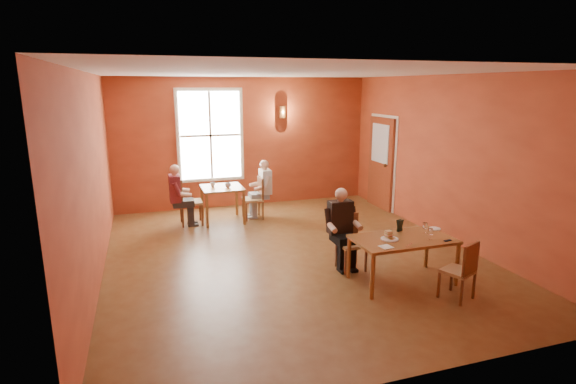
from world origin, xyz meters
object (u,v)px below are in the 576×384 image
object	(u,v)px
diner_white	(254,191)
chair_diner_main	(351,243)
chair_empty	(458,270)
diner_maroon	(189,195)
chair_diner_white	(253,198)
chair_diner_maroon	(191,201)
second_table	(223,204)
diner_main	(352,233)
main_table	(402,260)

from	to	relation	value
diner_white	chair_diner_main	bearing A→B (deg)	-166.35
chair_empty	diner_maroon	bearing A→B (deg)	100.98
chair_diner_white	chair_diner_maroon	world-z (taller)	chair_diner_maroon
chair_empty	chair_diner_white	xyz separation A→B (m)	(-1.72, 4.51, 0.04)
chair_empty	second_table	xyz separation A→B (m)	(-2.37, 4.51, -0.04)
diner_main	chair_diner_white	xyz separation A→B (m)	(-0.80, 3.20, -0.16)
chair_empty	chair_diner_maroon	size ratio (longest dim) A/B	0.83
main_table	chair_empty	xyz separation A→B (m)	(0.42, -0.69, 0.07)
main_table	chair_diner_main	xyz separation A→B (m)	(-0.50, 0.65, 0.09)
diner_white	chair_diner_maroon	xyz separation A→B (m)	(-1.33, 0.00, -0.11)
chair_empty	chair_diner_white	bearing A→B (deg)	87.78
main_table	chair_empty	size ratio (longest dim) A/B	1.75
diner_main	chair_diner_maroon	size ratio (longest dim) A/B	1.24
main_table	chair_empty	distance (m)	0.81
diner_main	chair_diner_maroon	distance (m)	3.83
chair_diner_white	chair_diner_main	bearing A→B (deg)	-165.84
chair_diner_main	second_table	distance (m)	3.48
diner_white	diner_maroon	bearing A→B (deg)	90.00
chair_empty	diner_maroon	size ratio (longest dim) A/B	0.66
second_table	diner_white	xyz separation A→B (m)	(0.68, 0.00, 0.23)
chair_diner_maroon	diner_maroon	xyz separation A→B (m)	(-0.03, 0.00, 0.13)
chair_diner_main	chair_diner_white	xyz separation A→B (m)	(-0.80, 3.17, 0.02)
chair_diner_main	chair_empty	xyz separation A→B (m)	(0.92, -1.34, -0.02)
main_table	chair_diner_maroon	world-z (taller)	chair_diner_maroon
main_table	chair_diner_white	size ratio (longest dim) A/B	1.59
main_table	diner_main	bearing A→B (deg)	128.88
chair_diner_white	diner_white	size ratio (longest dim) A/B	0.74
chair_diner_main	diner_white	world-z (taller)	diner_white
chair_empty	diner_maroon	world-z (taller)	diner_maroon
second_table	diner_white	distance (m)	0.72
diner_main	diner_white	bearing A→B (deg)	-76.47
second_table	chair_diner_maroon	world-z (taller)	chair_diner_maroon
chair_diner_maroon	diner_main	bearing A→B (deg)	33.29
diner_main	chair_diner_maroon	xyz separation A→B (m)	(-2.10, 3.20, -0.12)
main_table	diner_white	xyz separation A→B (m)	(-1.27, 3.82, 0.27)
second_table	chair_diner_white	distance (m)	0.65
chair_empty	chair_diner_maroon	bearing A→B (deg)	100.72
diner_white	diner_maroon	distance (m)	1.36
second_table	chair_diner_maroon	bearing A→B (deg)	180.00
diner_main	diner_maroon	xyz separation A→B (m)	(-2.13, 3.20, 0.01)
diner_main	chair_diner_white	size ratio (longest dim) A/B	1.36
chair_diner_main	second_table	bearing A→B (deg)	-65.41
diner_main	chair_empty	distance (m)	1.61
second_table	diner_maroon	distance (m)	0.72
diner_main	chair_diner_white	bearing A→B (deg)	-75.96
chair_diner_maroon	chair_diner_main	bearing A→B (deg)	33.54
chair_diner_maroon	diner_white	bearing A→B (deg)	90.00
chair_diner_main	diner_maroon	xyz separation A→B (m)	(-2.13, 3.17, 0.19)
main_table	chair_diner_maroon	bearing A→B (deg)	124.26
chair_diner_main	diner_main	size ratio (longest dim) A/B	0.70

